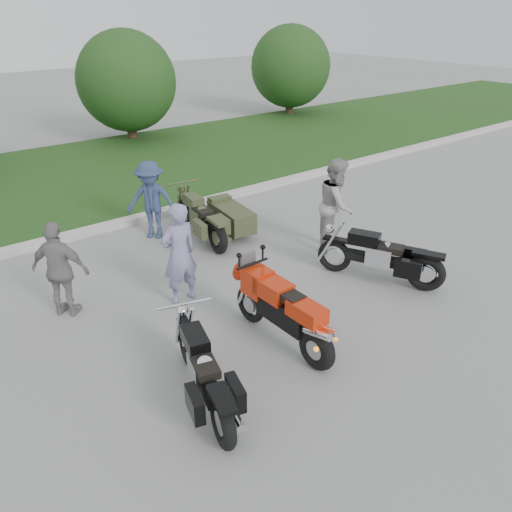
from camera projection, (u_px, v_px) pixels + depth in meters
ground at (282, 352)px, 7.52m from camera, size 80.00×80.00×0.00m
curb at (116, 224)px, 11.72m from camera, size 60.00×0.30×0.15m
grass_strip at (57, 181)px, 14.64m from camera, size 60.00×8.00×0.14m
tree_mid_right at (127, 81)px, 18.25m from camera, size 3.60×3.60×4.00m
tree_far_right at (290, 67)px, 22.64m from camera, size 3.60×3.60×4.00m
sportbike_red at (284, 310)px, 7.43m from camera, size 0.37×2.18×1.04m
cruiser_left at (205, 377)px, 6.35m from camera, size 0.76×2.21×0.87m
cruiser_right at (384, 259)px, 9.24m from camera, size 1.22×2.21×0.92m
cruiser_sidecar at (219, 219)px, 11.10m from camera, size 1.32×2.38×0.92m
person_stripe at (179, 254)px, 8.44m from camera, size 0.67×0.45×1.82m
person_grey at (336, 204)px, 10.37m from camera, size 1.19×1.15×1.94m
person_denim at (151, 200)px, 10.87m from camera, size 1.25×1.26×1.74m
person_back at (60, 270)px, 8.09m from camera, size 0.96×0.99×1.67m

